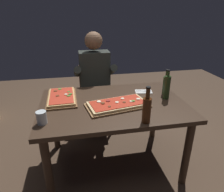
% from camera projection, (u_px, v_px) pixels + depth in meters
% --- Properties ---
extents(ground_plane, '(6.40, 6.40, 0.00)m').
position_uv_depth(ground_plane, '(113.00, 162.00, 2.26)').
color(ground_plane, '#4C3828').
extents(dining_table, '(1.40, 0.96, 0.74)m').
position_uv_depth(dining_table, '(113.00, 111.00, 2.00)').
color(dining_table, '#3D2B1E').
rests_on(dining_table, ground_plane).
extents(pizza_rectangular_front, '(0.62, 0.39, 0.05)m').
position_uv_depth(pizza_rectangular_front, '(118.00, 104.00, 1.88)').
color(pizza_rectangular_front, olive).
rests_on(pizza_rectangular_front, dining_table).
extents(pizza_rectangular_left, '(0.30, 0.50, 0.05)m').
position_uv_depth(pizza_rectangular_left, '(62.00, 97.00, 2.04)').
color(pizza_rectangular_left, brown).
rests_on(pizza_rectangular_left, dining_table).
extents(wine_bottle_dark, '(0.07, 0.07, 0.27)m').
position_uv_depth(wine_bottle_dark, '(166.00, 85.00, 2.13)').
color(wine_bottle_dark, '#233819').
rests_on(wine_bottle_dark, dining_table).
extents(oil_bottle_amber, '(0.06, 0.06, 0.30)m').
position_uv_depth(oil_bottle_amber, '(167.00, 87.00, 2.01)').
color(oil_bottle_amber, '#233819').
rests_on(oil_bottle_amber, dining_table).
extents(vinegar_bottle_green, '(0.07, 0.07, 0.31)m').
position_uv_depth(vinegar_bottle_green, '(147.00, 109.00, 1.58)').
color(vinegar_bottle_green, '#47230F').
rests_on(vinegar_bottle_green, dining_table).
extents(tumbler_near_camera, '(0.08, 0.08, 0.10)m').
position_uv_depth(tumbler_near_camera, '(42.00, 118.00, 1.59)').
color(tumbler_near_camera, silver).
rests_on(tumbler_near_camera, dining_table).
extents(napkin_cutlery_set, '(0.20, 0.14, 0.01)m').
position_uv_depth(napkin_cutlery_set, '(144.00, 92.00, 2.21)').
color(napkin_cutlery_set, white).
rests_on(napkin_cutlery_set, dining_table).
extents(diner_chair, '(0.44, 0.44, 0.87)m').
position_uv_depth(diner_chair, '(95.00, 94.00, 2.82)').
color(diner_chair, '#3D2B1E').
rests_on(diner_chair, ground_plane).
extents(seated_diner, '(0.53, 0.41, 1.33)m').
position_uv_depth(seated_diner, '(95.00, 79.00, 2.61)').
color(seated_diner, '#23232D').
rests_on(seated_diner, ground_plane).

